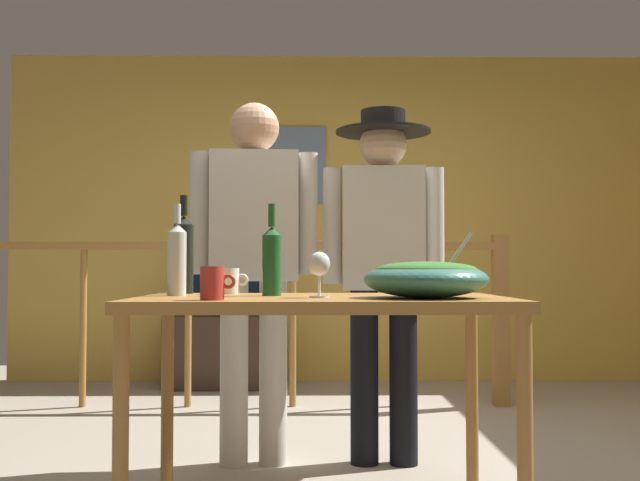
{
  "coord_description": "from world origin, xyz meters",
  "views": [
    {
      "loc": [
        -0.32,
        -3.42,
        0.9
      ],
      "look_at": [
        -0.27,
        -0.36,
        1.02
      ],
      "focal_mm": 41.73,
      "sensor_mm": 36.0,
      "label": 1
    }
  ],
  "objects_px": {
    "person_standing_right": "(383,252)",
    "wine_bottle_clear": "(177,258)",
    "tv_console": "(226,351)",
    "wine_bottle_green": "(272,259)",
    "serving_table": "(322,319)",
    "mug_red": "(213,283)",
    "wine_glass": "(319,266)",
    "salad_bowl": "(426,277)",
    "wine_bottle_dark": "(184,253)",
    "flat_screen_tv": "(225,280)",
    "mug_white": "(229,281)",
    "framed_picture": "(288,165)",
    "stair_railing": "(324,297)",
    "person_standing_left": "(254,248)"
  },
  "relations": [
    {
      "from": "person_standing_right",
      "to": "wine_bottle_clear",
      "type": "bearing_deg",
      "value": 43.45
    },
    {
      "from": "tv_console",
      "to": "wine_bottle_green",
      "type": "height_order",
      "value": "wine_bottle_green"
    },
    {
      "from": "serving_table",
      "to": "mug_red",
      "type": "bearing_deg",
      "value": -140.84
    },
    {
      "from": "tv_console",
      "to": "person_standing_right",
      "type": "height_order",
      "value": "person_standing_right"
    },
    {
      "from": "wine_glass",
      "to": "salad_bowl",
      "type": "bearing_deg",
      "value": -5.25
    },
    {
      "from": "salad_bowl",
      "to": "wine_bottle_dark",
      "type": "bearing_deg",
      "value": 153.45
    },
    {
      "from": "flat_screen_tv",
      "to": "wine_bottle_dark",
      "type": "distance_m",
      "value": 2.68
    },
    {
      "from": "tv_console",
      "to": "mug_white",
      "type": "distance_m",
      "value": 2.82
    },
    {
      "from": "wine_bottle_green",
      "to": "person_standing_right",
      "type": "distance_m",
      "value": 0.86
    },
    {
      "from": "wine_glass",
      "to": "wine_bottle_dark",
      "type": "bearing_deg",
      "value": 142.21
    },
    {
      "from": "wine_bottle_dark",
      "to": "wine_bottle_green",
      "type": "height_order",
      "value": "wine_bottle_dark"
    },
    {
      "from": "wine_glass",
      "to": "mug_red",
      "type": "relative_size",
      "value": 1.4
    },
    {
      "from": "tv_console",
      "to": "person_standing_right",
      "type": "xyz_separation_m",
      "value": [
        0.98,
        -2.23,
        0.71
      ]
    },
    {
      "from": "serving_table",
      "to": "wine_bottle_dark",
      "type": "xyz_separation_m",
      "value": [
        -0.55,
        0.32,
        0.24
      ]
    },
    {
      "from": "serving_table",
      "to": "mug_white",
      "type": "distance_m",
      "value": 0.48
    },
    {
      "from": "mug_white",
      "to": "wine_bottle_clear",
      "type": "bearing_deg",
      "value": -132.21
    },
    {
      "from": "framed_picture",
      "to": "wine_bottle_green",
      "type": "bearing_deg",
      "value": -89.36
    },
    {
      "from": "flat_screen_tv",
      "to": "mug_white",
      "type": "bearing_deg",
      "value": -83.28
    },
    {
      "from": "tv_console",
      "to": "salad_bowl",
      "type": "xyz_separation_m",
      "value": [
        1.04,
        -3.15,
        0.6
      ]
    },
    {
      "from": "framed_picture",
      "to": "wine_bottle_clear",
      "type": "distance_m",
      "value": 3.33
    },
    {
      "from": "framed_picture",
      "to": "tv_console",
      "type": "height_order",
      "value": "framed_picture"
    },
    {
      "from": "mug_red",
      "to": "person_standing_right",
      "type": "distance_m",
      "value": 1.27
    },
    {
      "from": "salad_bowl",
      "to": "framed_picture",
      "type": "bearing_deg",
      "value": 99.45
    },
    {
      "from": "wine_glass",
      "to": "wine_bottle_dark",
      "type": "distance_m",
      "value": 0.68
    },
    {
      "from": "wine_bottle_clear",
      "to": "tv_console",
      "type": "bearing_deg",
      "value": 92.9
    },
    {
      "from": "wine_glass",
      "to": "person_standing_right",
      "type": "distance_m",
      "value": 0.94
    },
    {
      "from": "framed_picture",
      "to": "tv_console",
      "type": "xyz_separation_m",
      "value": [
        -0.46,
        -0.29,
        -1.46
      ]
    },
    {
      "from": "stair_railing",
      "to": "wine_bottle_green",
      "type": "relative_size",
      "value": 10.36
    },
    {
      "from": "person_standing_right",
      "to": "mug_white",
      "type": "bearing_deg",
      "value": 41.05
    },
    {
      "from": "wine_bottle_dark",
      "to": "person_standing_left",
      "type": "relative_size",
      "value": 0.24
    },
    {
      "from": "stair_railing",
      "to": "wine_bottle_green",
      "type": "xyz_separation_m",
      "value": [
        -0.23,
        -2.14,
        0.22
      ]
    },
    {
      "from": "framed_picture",
      "to": "mug_white",
      "type": "height_order",
      "value": "framed_picture"
    },
    {
      "from": "stair_railing",
      "to": "wine_glass",
      "type": "bearing_deg",
      "value": -91.44
    },
    {
      "from": "flat_screen_tv",
      "to": "person_standing_left",
      "type": "distance_m",
      "value": 2.24
    },
    {
      "from": "serving_table",
      "to": "framed_picture",
      "type": "bearing_deg",
      "value": 93.78
    },
    {
      "from": "serving_table",
      "to": "mug_white",
      "type": "xyz_separation_m",
      "value": [
        -0.36,
        0.28,
        0.13
      ]
    },
    {
      "from": "wine_glass",
      "to": "wine_bottle_clear",
      "type": "height_order",
      "value": "wine_bottle_clear"
    },
    {
      "from": "wine_glass",
      "to": "flat_screen_tv",
      "type": "bearing_deg",
      "value": 102.28
    },
    {
      "from": "framed_picture",
      "to": "wine_bottle_green",
      "type": "height_order",
      "value": "framed_picture"
    },
    {
      "from": "wine_bottle_green",
      "to": "wine_bottle_clear",
      "type": "bearing_deg",
      "value": 178.63
    },
    {
      "from": "serving_table",
      "to": "wine_bottle_clear",
      "type": "xyz_separation_m",
      "value": [
        -0.53,
        0.1,
        0.22
      ]
    },
    {
      "from": "flat_screen_tv",
      "to": "person_standing_left",
      "type": "xyz_separation_m",
      "value": [
        0.38,
        -2.2,
        0.18
      ]
    },
    {
      "from": "stair_railing",
      "to": "flat_screen_tv",
      "type": "relative_size",
      "value": 5.94
    },
    {
      "from": "wine_bottle_clear",
      "to": "mug_white",
      "type": "distance_m",
      "value": 0.27
    },
    {
      "from": "wine_bottle_dark",
      "to": "mug_red",
      "type": "bearing_deg",
      "value": -72.02
    },
    {
      "from": "serving_table",
      "to": "wine_bottle_clear",
      "type": "height_order",
      "value": "wine_bottle_clear"
    },
    {
      "from": "wine_glass",
      "to": "wine_bottle_clear",
      "type": "bearing_deg",
      "value": 159.91
    },
    {
      "from": "mug_white",
      "to": "wine_bottle_green",
      "type": "bearing_deg",
      "value": -47.5
    },
    {
      "from": "serving_table",
      "to": "mug_red",
      "type": "distance_m",
      "value": 0.47
    },
    {
      "from": "flat_screen_tv",
      "to": "serving_table",
      "type": "height_order",
      "value": "flat_screen_tv"
    }
  ]
}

